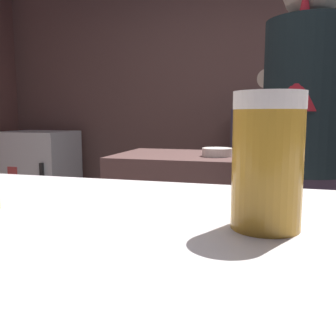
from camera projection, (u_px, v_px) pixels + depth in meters
name	position (u px, v px, depth m)	size (l,w,h in m)	color
wall_back	(256.00, 92.00, 3.44)	(5.20, 0.10, 2.70)	brown
prep_counter	(305.00, 243.00, 2.00)	(2.10, 0.60, 0.92)	brown
back_shelf	(277.00, 179.00, 3.22)	(0.78, 0.36, 1.19)	#3D3340
mini_fridge	(40.00, 181.00, 3.67)	(0.64, 0.58, 0.99)	white
bartender	(304.00, 150.00, 1.51)	(0.50, 0.55, 1.72)	#36283A
mixing_bowl	(217.00, 152.00, 2.00)	(0.16, 0.16, 0.04)	silver
pint_glass_near	(267.00, 161.00, 0.37)	(0.07, 0.07, 0.14)	#BC8628
bottle_soy	(317.00, 96.00, 3.09)	(0.06, 0.06, 0.27)	#2A589E
bottle_olive_oil	(287.00, 98.00, 3.13)	(0.05, 0.05, 0.23)	red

